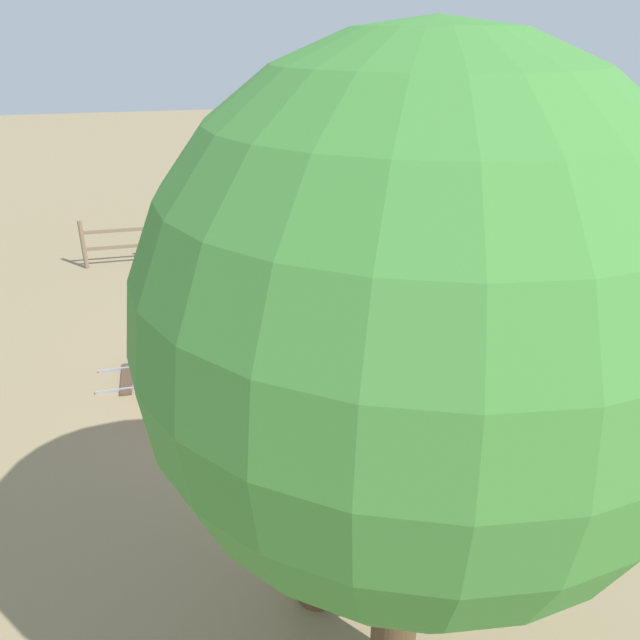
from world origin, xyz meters
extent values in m
plane|color=#8C7A56|center=(0.00, 0.00, 0.00)|extent=(60.00, 60.00, 0.00)
cube|color=gray|center=(-0.27, -0.02, 0.02)|extent=(0.03, 5.70, 0.04)
cube|color=gray|center=(0.27, -0.02, 0.02)|extent=(0.03, 5.70, 0.04)
cube|color=#4C3828|center=(0.00, -2.51, 0.01)|extent=(0.78, 0.14, 0.03)
cube|color=#4C3828|center=(0.00, -1.80, 0.01)|extent=(0.78, 0.14, 0.03)
cube|color=#4C3828|center=(0.00, -1.09, 0.01)|extent=(0.78, 0.14, 0.03)
cube|color=#4C3828|center=(0.00, -0.37, 0.01)|extent=(0.78, 0.14, 0.03)
cube|color=#4C3828|center=(0.00, 0.34, 0.01)|extent=(0.78, 0.14, 0.03)
cube|color=#4C3828|center=(0.00, 1.05, 0.01)|extent=(0.78, 0.14, 0.03)
cube|color=#4C3828|center=(0.00, 1.76, 0.01)|extent=(0.78, 0.14, 0.03)
cube|color=#4C3828|center=(0.00, 2.48, 0.01)|extent=(0.78, 0.14, 0.03)
cube|color=black|center=(0.00, 0.93, 0.21)|extent=(0.66, 1.40, 0.10)
cylinder|color=black|center=(0.00, 1.13, 0.56)|extent=(0.44, 0.85, 0.44)
cylinder|color=#B7932D|center=(0.00, 1.56, 0.56)|extent=(0.37, 0.02, 0.37)
cylinder|color=black|center=(0.00, 1.43, 0.89)|extent=(0.12, 0.12, 0.23)
sphere|color=#B7932D|center=(0.00, 1.08, 0.83)|extent=(0.16, 0.16, 0.16)
cube|color=black|center=(0.00, 0.46, 0.54)|extent=(0.66, 0.45, 0.55)
cube|color=black|center=(0.00, 0.46, 0.83)|extent=(0.74, 0.53, 0.04)
sphere|color=#F2EAB2|center=(0.00, 1.59, 0.82)|extent=(0.10, 0.10, 0.10)
cylinder|color=#2D2D2D|center=(-0.27, 1.28, 0.20)|extent=(0.05, 0.32, 0.32)
cylinder|color=#2D2D2D|center=(0.27, 1.28, 0.20)|extent=(0.05, 0.32, 0.32)
cylinder|color=#2D2D2D|center=(-0.27, 0.58, 0.20)|extent=(0.05, 0.32, 0.32)
cylinder|color=#2D2D2D|center=(0.27, 0.58, 0.20)|extent=(0.05, 0.32, 0.32)
cube|color=#3F3F3F|center=(0.00, -0.92, 0.18)|extent=(0.74, 1.90, 0.08)
cube|color=red|center=(-0.35, -0.92, 0.40)|extent=(0.04, 1.90, 0.35)
cube|color=red|center=(0.35, -0.92, 0.40)|extent=(0.04, 1.90, 0.35)
cube|color=red|center=(0.00, 0.01, 0.40)|extent=(0.74, 0.04, 0.35)
cube|color=red|center=(0.00, -1.85, 0.40)|extent=(0.74, 0.04, 0.35)
cylinder|color=red|center=(-0.34, -0.02, 0.59)|extent=(0.04, 0.04, 0.75)
cylinder|color=red|center=(0.34, -0.02, 0.59)|extent=(0.04, 0.04, 0.75)
cylinder|color=red|center=(-0.34, -1.82, 0.59)|extent=(0.04, 0.04, 0.75)
cylinder|color=red|center=(0.34, -1.82, 0.59)|extent=(0.04, 0.04, 0.75)
cube|color=red|center=(0.00, -0.92, 0.99)|extent=(0.84, 2.00, 0.04)
cube|color=#2D6B33|center=(0.00, -1.45, 0.34)|extent=(0.58, 0.20, 0.24)
cube|color=#2D6B33|center=(0.00, -0.92, 0.34)|extent=(0.58, 0.20, 0.24)
cube|color=#2D6B33|center=(0.00, -0.39, 0.34)|extent=(0.58, 0.20, 0.24)
cylinder|color=#262626|center=(-0.27, -0.25, 0.16)|extent=(0.04, 0.24, 0.24)
cylinder|color=#262626|center=(0.27, -0.25, 0.16)|extent=(0.04, 0.24, 0.24)
cylinder|color=#262626|center=(-0.27, -1.58, 0.16)|extent=(0.04, 0.24, 0.24)
cylinder|color=#262626|center=(0.27, -1.58, 0.16)|extent=(0.04, 0.24, 0.24)
cylinder|color=#282D47|center=(-1.11, 0.28, 0.40)|extent=(0.12, 0.12, 0.80)
cylinder|color=#282D47|center=(-0.93, 0.28, 0.40)|extent=(0.12, 0.12, 0.80)
cylinder|color=#B22828|center=(-1.02, 0.28, 1.08)|extent=(0.30, 0.30, 0.55)
sphere|color=beige|center=(-1.02, 0.28, 1.46)|extent=(0.22, 0.22, 0.22)
cylinder|color=black|center=(-1.02, 0.28, 1.59)|extent=(0.20, 0.20, 0.06)
cube|color=#2D6B33|center=(2.50, 1.15, 0.42)|extent=(1.36, 0.82, 0.06)
cube|color=#2D6B33|center=(2.56, 0.98, 0.62)|extent=(1.24, 0.48, 0.40)
cube|color=#333333|center=(1.97, 0.95, 0.21)|extent=(0.18, 0.33, 0.42)
cube|color=#333333|center=(3.04, 1.34, 0.21)|extent=(0.18, 0.33, 0.42)
cylinder|color=brown|center=(-3.23, 3.02, 0.89)|extent=(0.24, 0.24, 1.78)
sphere|color=#4C8E42|center=(-3.23, 3.02, 2.37)|extent=(1.67, 1.67, 1.67)
cylinder|color=#4C3823|center=(4.53, -0.63, 0.84)|extent=(0.30, 0.30, 1.68)
sphere|color=#3D7F33|center=(4.53, -0.63, 2.66)|extent=(2.80, 2.80, 2.80)
cylinder|color=brown|center=(3.76, -0.95, 0.87)|extent=(0.33, 0.33, 1.74)
sphere|color=#4C8E42|center=(3.76, -0.95, 2.36)|extent=(1.75, 1.75, 1.75)
cylinder|color=#756047|center=(-4.42, -3.37, 0.45)|extent=(0.08, 0.08, 0.90)
cylinder|color=#756047|center=(-4.42, -2.03, 0.45)|extent=(0.08, 0.08, 0.90)
cylinder|color=#756047|center=(-4.42, -0.69, 0.45)|extent=(0.08, 0.08, 0.90)
cylinder|color=#756047|center=(-4.42, 0.65, 0.45)|extent=(0.08, 0.08, 0.90)
cylinder|color=#756047|center=(-4.42, 1.99, 0.45)|extent=(0.08, 0.08, 0.90)
cylinder|color=#756047|center=(-4.42, 3.33, 0.45)|extent=(0.08, 0.08, 0.90)
cube|color=#756047|center=(-4.42, -0.02, 0.68)|extent=(0.04, 6.70, 0.06)
cube|color=#756047|center=(-4.42, -0.02, 0.36)|extent=(0.04, 6.70, 0.06)
camera|label=1|loc=(7.12, -1.77, 3.99)|focal=34.60mm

